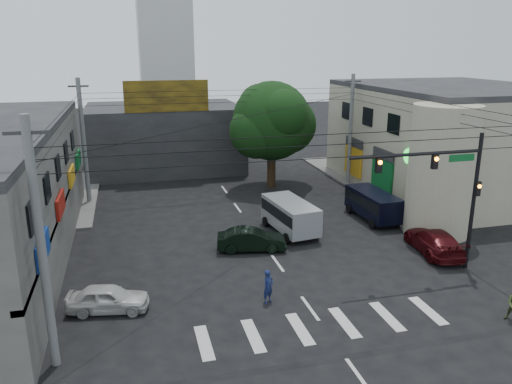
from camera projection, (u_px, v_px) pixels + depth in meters
name	position (u px, v px, depth m)	size (l,w,h in m)	color
ground	(289.00, 279.00, 25.10)	(160.00, 160.00, 0.00)	black
sidewalk_far_right	(413.00, 173.00, 46.14)	(16.00, 16.00, 0.15)	#514F4C
building_right	(451.00, 140.00, 40.39)	(14.00, 18.00, 8.00)	gray
corner_column	(442.00, 171.00, 30.34)	(4.00, 4.00, 8.00)	gray
building_far	(164.00, 137.00, 47.47)	(14.00, 10.00, 6.00)	#232326
billboard	(167.00, 96.00, 41.71)	(7.00, 0.30, 2.60)	olive
street_tree	(272.00, 121.00, 40.33)	(6.40, 6.40, 8.70)	black
traffic_gantry	(447.00, 182.00, 24.70)	(7.10, 0.35, 7.20)	black
utility_pole_near_left	(41.00, 248.00, 17.10)	(0.32, 0.32, 9.20)	#59595B
utility_pole_far_left	(84.00, 142.00, 36.16)	(0.32, 0.32, 9.20)	#59595B
utility_pole_far_right	(350.00, 131.00, 41.21)	(0.32, 0.32, 9.20)	#59595B
dark_sedan	(251.00, 240.00, 28.52)	(4.11, 2.09, 1.29)	black
white_compact	(108.00, 298.00, 21.94)	(3.76, 2.05, 1.21)	beige
maroon_sedan	(434.00, 241.00, 28.19)	(2.56, 4.98, 1.38)	#3E080C
silver_minivan	(290.00, 217.00, 31.18)	(2.57, 4.93, 2.03)	#999BA1
navy_van	(373.00, 206.00, 33.58)	(2.00, 4.86, 1.92)	black
traffic_officer	(268.00, 287.00, 22.61)	(0.69, 0.63, 1.59)	#151E49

